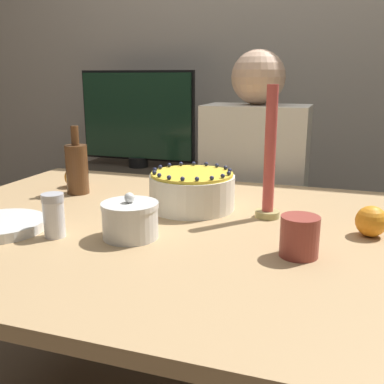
# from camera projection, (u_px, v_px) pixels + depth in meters

# --- Properties ---
(wall_behind) EXTENTS (8.00, 0.05, 2.60)m
(wall_behind) POSITION_uv_depth(u_px,v_px,m) (279.00, 35.00, 2.27)
(wall_behind) COLOR #ADA393
(wall_behind) RESTS_ON ground_plane
(dining_table) EXTENTS (1.50, 1.05, 0.73)m
(dining_table) POSITION_uv_depth(u_px,v_px,m) (190.00, 263.00, 1.15)
(dining_table) COLOR tan
(dining_table) RESTS_ON ground_plane
(cake) EXTENTS (0.24, 0.24, 0.12)m
(cake) POSITION_uv_depth(u_px,v_px,m) (192.00, 191.00, 1.27)
(cake) COLOR white
(cake) RESTS_ON dining_table
(sugar_bowl) EXTENTS (0.13, 0.13, 0.11)m
(sugar_bowl) POSITION_uv_depth(u_px,v_px,m) (130.00, 220.00, 1.04)
(sugar_bowl) COLOR silver
(sugar_bowl) RESTS_ON dining_table
(sugar_shaker) EXTENTS (0.05, 0.05, 0.10)m
(sugar_shaker) POSITION_uv_depth(u_px,v_px,m) (54.00, 215.00, 1.04)
(sugar_shaker) COLOR white
(sugar_shaker) RESTS_ON dining_table
(plate_stack) EXTENTS (0.21, 0.21, 0.02)m
(plate_stack) POSITION_uv_depth(u_px,v_px,m) (1.00, 225.00, 1.10)
(plate_stack) COLOR silver
(plate_stack) RESTS_ON dining_table
(candle) EXTENTS (0.07, 0.07, 0.35)m
(candle) POSITION_uv_depth(u_px,v_px,m) (270.00, 164.00, 1.16)
(candle) COLOR tan
(candle) RESTS_ON dining_table
(bottle) EXTENTS (0.07, 0.07, 0.22)m
(bottle) POSITION_uv_depth(u_px,v_px,m) (77.00, 168.00, 1.43)
(bottle) COLOR brown
(bottle) RESTS_ON dining_table
(cup) EXTENTS (0.08, 0.08, 0.09)m
(cup) POSITION_uv_depth(u_px,v_px,m) (299.00, 236.00, 0.93)
(cup) COLOR #993D33
(cup) RESTS_ON dining_table
(orange_fruit_0) EXTENTS (0.07, 0.07, 0.07)m
(orange_fruit_0) POSITION_uv_depth(u_px,v_px,m) (74.00, 177.00, 1.52)
(orange_fruit_0) COLOR orange
(orange_fruit_0) RESTS_ON dining_table
(orange_fruit_1) EXTENTS (0.07, 0.07, 0.07)m
(orange_fruit_1) POSITION_uv_depth(u_px,v_px,m) (371.00, 221.00, 1.05)
(orange_fruit_1) COLOR orange
(orange_fruit_1) RESTS_ON dining_table
(person_man_blue_shirt) EXTENTS (0.40, 0.34, 1.20)m
(person_man_blue_shirt) POSITION_uv_depth(u_px,v_px,m) (253.00, 222.00, 1.83)
(person_man_blue_shirt) COLOR #2D2D38
(person_man_blue_shirt) RESTS_ON ground_plane
(side_cabinet) EXTENTS (0.67, 0.52, 0.64)m
(side_cabinet) POSITION_uv_depth(u_px,v_px,m) (140.00, 224.00, 2.44)
(side_cabinet) COLOR #382D23
(side_cabinet) RESTS_ON ground_plane
(tv_monitor) EXTENTS (0.62, 0.10, 0.49)m
(tv_monitor) POSITION_uv_depth(u_px,v_px,m) (137.00, 118.00, 2.30)
(tv_monitor) COLOR black
(tv_monitor) RESTS_ON side_cabinet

